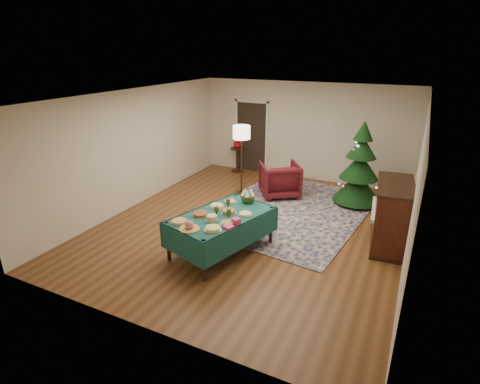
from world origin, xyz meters
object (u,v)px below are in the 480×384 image
at_px(gift_box, 236,221).
at_px(potted_plant, 237,144).
at_px(armchair, 280,178).
at_px(christmas_tree, 360,168).
at_px(buffet_table, 222,222).
at_px(floor_lamp, 242,137).
at_px(side_table, 237,160).
at_px(piano, 391,216).

bearing_deg(gift_box, potted_plant, 116.04).
bearing_deg(armchair, christmas_tree, 154.66).
bearing_deg(buffet_table, floor_lamp, 108.68).
bearing_deg(buffet_table, side_table, 112.88).
distance_m(potted_plant, piano, 5.43).
bearing_deg(christmas_tree, side_table, 164.38).
bearing_deg(gift_box, christmas_tree, 68.31).
height_order(gift_box, armchair, armchair).
distance_m(armchair, christmas_tree, 1.93).
height_order(armchair, piano, piano).
height_order(armchair, side_table, armchair).
relative_size(armchair, potted_plant, 2.26).
bearing_deg(gift_box, floor_lamp, 114.02).
bearing_deg(floor_lamp, christmas_tree, 11.61).
distance_m(floor_lamp, side_table, 2.18).
bearing_deg(buffet_table, gift_box, -28.42).
xyz_separation_m(buffet_table, floor_lamp, (-0.96, 2.83, 0.90)).
height_order(buffet_table, armchair, armchair).
relative_size(gift_box, floor_lamp, 0.07).
bearing_deg(piano, side_table, 148.46).
xyz_separation_m(gift_box, potted_plant, (-2.28, 4.66, 0.06)).
relative_size(buffet_table, side_table, 2.93).
bearing_deg(floor_lamp, potted_plant, 119.66).
bearing_deg(piano, gift_box, -142.11).
bearing_deg(piano, buffet_table, -149.66).
relative_size(buffet_table, gift_box, 18.05).
xyz_separation_m(buffet_table, piano, (2.74, 1.61, 0.01)).
xyz_separation_m(armchair, floor_lamp, (-0.94, -0.28, 1.03)).
height_order(gift_box, floor_lamp, floor_lamp).
bearing_deg(christmas_tree, piano, -63.31).
xyz_separation_m(buffet_table, potted_plant, (-1.87, 4.44, 0.25)).
bearing_deg(armchair, potted_plant, -70.06).
bearing_deg(side_table, buffet_table, -67.12).
xyz_separation_m(floor_lamp, christmas_tree, (2.80, 0.57, -0.59)).
distance_m(gift_box, potted_plant, 5.18).
xyz_separation_m(gift_box, christmas_tree, (1.44, 3.62, 0.12)).
height_order(armchair, christmas_tree, christmas_tree).
bearing_deg(armchair, piano, 117.13).
height_order(floor_lamp, piano, floor_lamp).
bearing_deg(christmas_tree, buffet_table, -118.42).
height_order(potted_plant, christmas_tree, christmas_tree).
height_order(floor_lamp, potted_plant, floor_lamp).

